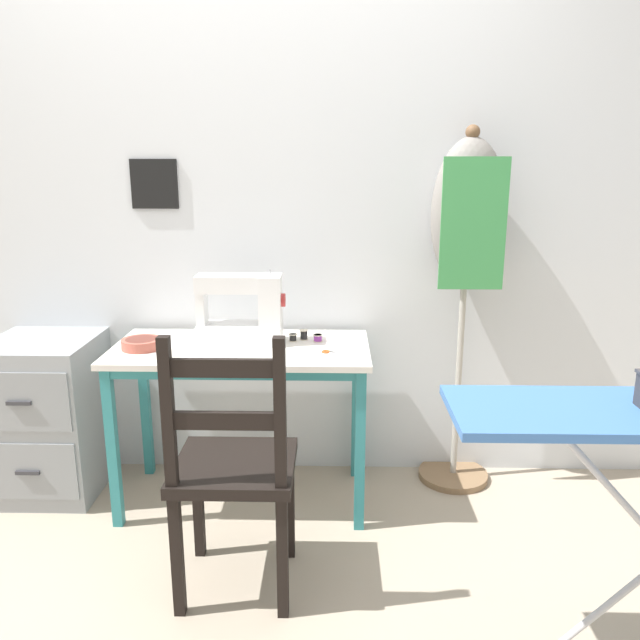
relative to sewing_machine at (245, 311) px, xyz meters
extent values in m
plane|color=tan|center=(-0.01, -0.31, -0.84)|extent=(14.00, 14.00, 0.00)
cube|color=silver|center=(-0.01, 0.27, 0.44)|extent=(10.00, 0.05, 2.55)
cube|color=black|center=(-0.42, 0.24, 0.51)|extent=(0.20, 0.01, 0.21)
cube|color=silver|center=(-0.01, -0.05, -0.15)|extent=(1.06, 0.52, 0.02)
cube|color=teal|center=(-0.01, -0.27, -0.18)|extent=(0.98, 0.03, 0.04)
cube|color=teal|center=(-0.50, -0.27, -0.50)|extent=(0.04, 0.04, 0.68)
cube|color=teal|center=(0.48, -0.27, -0.50)|extent=(0.04, 0.04, 0.68)
cube|color=teal|center=(-0.50, 0.17, -0.50)|extent=(0.04, 0.04, 0.68)
cube|color=teal|center=(0.48, 0.17, -0.50)|extent=(0.04, 0.04, 0.68)
cube|color=white|center=(-0.02, 0.00, -0.10)|extent=(0.35, 0.16, 0.08)
cube|color=white|center=(0.11, 0.00, 0.05)|extent=(0.09, 0.13, 0.21)
cube|color=white|center=(-0.04, 0.00, 0.12)|extent=(0.31, 0.12, 0.07)
cube|color=white|center=(-0.18, 0.00, 0.01)|extent=(0.04, 0.09, 0.14)
cylinder|color=#B22D2D|center=(0.16, 0.00, 0.05)|extent=(0.02, 0.06, 0.06)
cylinder|color=#99999E|center=(0.11, 0.00, 0.16)|extent=(0.01, 0.01, 0.02)
cylinder|color=#B25647|center=(-0.41, -0.10, -0.12)|extent=(0.16, 0.16, 0.04)
cylinder|color=brown|center=(-0.41, -0.10, -0.10)|extent=(0.13, 0.13, 0.01)
cube|color=silver|center=(0.41, -0.15, -0.13)|extent=(0.11, 0.04, 0.00)
cube|color=silver|center=(0.41, -0.17, -0.13)|extent=(0.10, 0.06, 0.00)
torus|color=#DB511E|center=(0.34, -0.14, -0.13)|extent=(0.03, 0.03, 0.01)
torus|color=#DB511E|center=(0.34, -0.13, -0.13)|extent=(0.03, 0.03, 0.01)
cylinder|color=black|center=(0.20, 0.03, -0.12)|extent=(0.03, 0.03, 0.03)
cylinder|color=beige|center=(0.20, 0.03, -0.11)|extent=(0.04, 0.04, 0.00)
cylinder|color=beige|center=(0.20, 0.03, -0.13)|extent=(0.04, 0.04, 0.00)
cylinder|color=black|center=(0.25, 0.05, -0.12)|extent=(0.03, 0.03, 0.04)
cylinder|color=beige|center=(0.25, 0.05, -0.10)|extent=(0.04, 0.04, 0.00)
cylinder|color=beige|center=(0.25, 0.05, -0.13)|extent=(0.04, 0.04, 0.00)
cylinder|color=purple|center=(0.31, 0.02, -0.12)|extent=(0.03, 0.03, 0.03)
cylinder|color=beige|center=(0.31, 0.02, -0.11)|extent=(0.04, 0.04, 0.00)
cylinder|color=beige|center=(0.31, 0.02, -0.13)|extent=(0.04, 0.04, 0.00)
cube|color=black|center=(0.04, -0.62, -0.39)|extent=(0.40, 0.38, 0.04)
cube|color=black|center=(-0.13, -0.46, -0.62)|extent=(0.04, 0.04, 0.43)
cube|color=black|center=(0.21, -0.46, -0.62)|extent=(0.04, 0.04, 0.43)
cube|color=black|center=(-0.13, -0.78, -0.62)|extent=(0.04, 0.04, 0.43)
cube|color=black|center=(0.21, -0.78, -0.62)|extent=(0.04, 0.04, 0.43)
cube|color=black|center=(-0.13, -0.78, -0.13)|extent=(0.04, 0.04, 0.48)
cube|color=black|center=(0.21, -0.78, -0.13)|extent=(0.04, 0.04, 0.48)
cube|color=black|center=(0.04, -0.78, 0.02)|extent=(0.34, 0.02, 0.06)
cube|color=black|center=(0.04, -0.78, -0.15)|extent=(0.34, 0.02, 0.06)
cube|color=#93999E|center=(-0.89, 0.03, -0.49)|extent=(0.44, 0.45, 0.70)
cube|color=gray|center=(-0.89, -0.20, -0.33)|extent=(0.41, 0.01, 0.25)
cube|color=#333338|center=(-0.89, -0.21, -0.33)|extent=(0.10, 0.01, 0.02)
cube|color=gray|center=(-0.89, -0.20, -0.64)|extent=(0.41, 0.01, 0.25)
cube|color=#333338|center=(-0.89, -0.21, -0.64)|extent=(0.10, 0.01, 0.02)
cylinder|color=#846647|center=(0.94, 0.15, -0.82)|extent=(0.32, 0.32, 0.03)
cylinder|color=#ADA89E|center=(0.94, 0.15, -0.32)|extent=(0.03, 0.03, 0.98)
ellipsoid|color=gray|center=(0.94, 0.15, 0.39)|extent=(0.31, 0.23, 0.64)
sphere|color=brown|center=(0.94, 0.15, 0.72)|extent=(0.06, 0.06, 0.06)
cube|color=#3D934C|center=(0.94, 0.03, 0.36)|extent=(0.27, 0.01, 0.54)
camera|label=1|loc=(0.37, -2.53, 0.61)|focal=35.00mm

